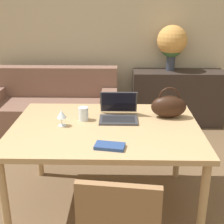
% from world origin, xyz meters
% --- Properties ---
extents(wall_back, '(10.00, 0.06, 2.70)m').
position_xyz_m(wall_back, '(0.00, 2.92, 1.35)').
color(wall_back, beige).
rests_on(wall_back, ground_plane).
extents(dining_table, '(1.49, 1.08, 0.75)m').
position_xyz_m(dining_table, '(0.00, 0.72, 0.68)').
color(dining_table, tan).
rests_on(dining_table, ground_plane).
extents(couch, '(1.72, 0.77, 0.82)m').
position_xyz_m(couch, '(-0.78, 2.34, 0.29)').
color(couch, '#7F5B4C').
rests_on(couch, ground_plane).
extents(sideboard, '(1.24, 0.40, 0.76)m').
position_xyz_m(sideboard, '(0.93, 2.62, 0.38)').
color(sideboard, '#332823').
rests_on(sideboard, ground_plane).
extents(laptop, '(0.32, 0.30, 0.21)m').
position_xyz_m(laptop, '(0.10, 0.90, 0.81)').
color(laptop, '#38383D').
rests_on(laptop, dining_table).
extents(drinking_glass, '(0.08, 0.08, 0.11)m').
position_xyz_m(drinking_glass, '(-0.19, 0.84, 0.80)').
color(drinking_glass, silver).
rests_on(drinking_glass, dining_table).
extents(wine_glass, '(0.08, 0.08, 0.13)m').
position_xyz_m(wine_glass, '(-0.34, 0.71, 0.84)').
color(wine_glass, silver).
rests_on(wine_glass, dining_table).
extents(handbag, '(0.29, 0.15, 0.26)m').
position_xyz_m(handbag, '(0.53, 0.92, 0.85)').
color(handbag, black).
rests_on(handbag, dining_table).
extents(flower_vase, '(0.40, 0.40, 0.61)m').
position_xyz_m(flower_vase, '(0.81, 2.68, 1.13)').
color(flower_vase, '#333847').
rests_on(flower_vase, sideboard).
extents(book, '(0.22, 0.14, 0.02)m').
position_xyz_m(book, '(0.05, 0.34, 0.76)').
color(book, navy).
rests_on(book, dining_table).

